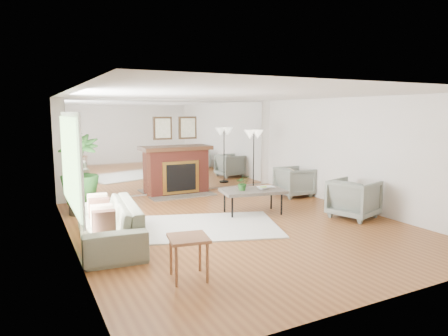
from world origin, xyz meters
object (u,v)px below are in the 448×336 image
potted_ficus (79,172)px  sofa (108,223)px  floor_lamp (254,139)px  armchair_back (294,182)px  coffee_table (253,191)px  side_table (188,243)px  armchair_front (354,199)px  fireplace (178,170)px

potted_ficus → sofa: bearing=-86.1°
potted_ficus → floor_lamp: potted_ficus is taller
sofa → armchair_back: bearing=113.6°
armchair_back → potted_ficus: potted_ficus is taller
armchair_back → potted_ficus: 5.26m
sofa → potted_ficus: potted_ficus is taller
coffee_table → side_table: (-2.50, -2.52, -0.01)m
coffee_table → armchair_front: bearing=-35.7°
fireplace → floor_lamp: size_ratio=1.21×
armchair_back → potted_ficus: size_ratio=0.49×
coffee_table → floor_lamp: size_ratio=0.85×
fireplace → side_table: 5.46m
coffee_table → side_table: side_table is taller
armchair_back → side_table: size_ratio=1.44×
coffee_table → armchair_back: (1.90, 1.05, -0.11)m
potted_ficus → floor_lamp: bearing=4.0°
fireplace → armchair_back: (2.60, -1.58, -0.28)m
coffee_table → sofa: bearing=-169.5°
sofa → side_table: (0.65, -1.93, 0.14)m
fireplace → sofa: fireplace is taller
side_table → potted_ficus: 4.25m
fireplace → side_table: (-1.80, -5.15, -0.18)m
floor_lamp → fireplace: bearing=160.2°
coffee_table → armchair_back: bearing=29.1°
side_table → fireplace: bearing=70.7°
coffee_table → floor_lamp: 2.48m
sofa → side_table: 2.04m
armchair_front → floor_lamp: floor_lamp is taller
fireplace → armchair_front: bearing=-58.1°
side_table → floor_lamp: floor_lamp is taller
side_table → floor_lamp: (3.70, 4.47, 0.96)m
fireplace → floor_lamp: (1.90, -0.68, 0.78)m
coffee_table → armchair_back: 2.17m
armchair_front → potted_ficus: potted_ficus is taller
sofa → potted_ficus: (-0.15, 2.22, 0.57)m
coffee_table → armchair_back: size_ratio=1.73×
armchair_front → potted_ficus: size_ratio=0.52×
fireplace → sofa: 4.06m
armchair_back → floor_lamp: floor_lamp is taller
floor_lamp → armchair_back: bearing=-52.0°
sofa → potted_ficus: size_ratio=1.37×
coffee_table → floor_lamp: bearing=58.4°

